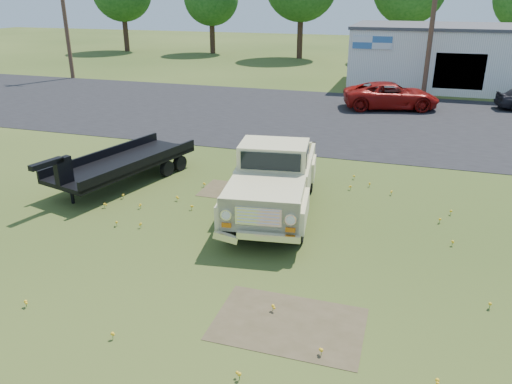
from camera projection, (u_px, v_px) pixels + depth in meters
The scene contains 10 objects.
ground at pixel (261, 246), 13.16m from camera, with size 140.00×140.00×0.00m, color #2A4115.
asphalt_lot at pixel (343, 118), 26.44m from camera, with size 90.00×14.00×0.02m, color black.
dirt_patch_a at pixel (289, 324), 10.09m from camera, with size 3.00×2.00×0.01m, color #483E26.
dirt_patch_b at pixel (235, 191), 16.82m from camera, with size 2.20×1.60×0.01m, color #483E26.
commercial_building at pixel (457, 56), 34.59m from camera, with size 14.20×8.20×4.15m.
utility_pole_west at pixel (65, 15), 37.04m from camera, with size 1.60×0.30×9.00m.
utility_pole_mid at pixel (432, 21), 29.80m from camera, with size 1.60×0.30×9.00m.
vintage_pickup_truck at pixel (274, 178), 14.86m from camera, with size 2.34×6.03×2.19m, color beige, non-canonical shape.
flatbed_trailer at pixel (123, 160), 17.32m from camera, with size 1.98×5.94×1.62m, color black, non-canonical shape.
red_pickup at pixel (391, 96), 28.37m from camera, with size 2.44×5.30×1.47m, color maroon.
Camera 1 is at (3.38, -11.18, 6.25)m, focal length 35.00 mm.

